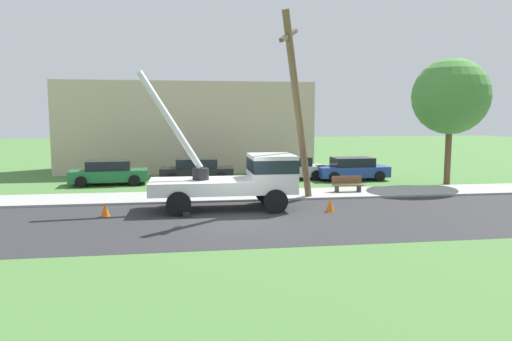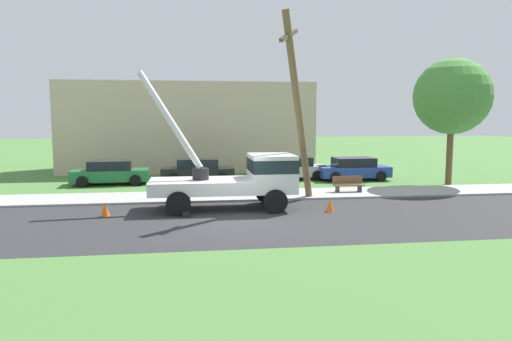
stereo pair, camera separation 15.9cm
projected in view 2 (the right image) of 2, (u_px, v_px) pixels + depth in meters
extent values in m
plane|color=#477538|center=(219.00, 179.00, 30.03)|extent=(120.00, 120.00, 0.00)
cube|color=#2B2B2D|center=(238.00, 220.00, 18.23)|extent=(80.00, 7.95, 0.01)
cube|color=#9E9E99|center=(227.00, 196.00, 23.64)|extent=(80.00, 3.06, 0.10)
cube|color=silver|center=(200.00, 186.00, 20.26)|extent=(4.31, 2.42, 0.55)
cube|color=silver|center=(272.00, 173.00, 20.62)|extent=(1.91, 2.41, 1.60)
cube|color=#19232D|center=(272.00, 165.00, 20.58)|extent=(1.93, 2.43, 0.56)
cylinder|color=black|center=(201.00, 174.00, 20.20)|extent=(0.70, 0.70, 0.50)
cylinder|color=silver|center=(170.00, 120.00, 20.40)|extent=(2.88, 1.67, 4.26)
cube|color=black|center=(186.00, 215.00, 18.85)|extent=(0.30, 0.30, 0.20)
cube|color=black|center=(187.00, 202.00, 21.71)|extent=(0.30, 0.30, 0.20)
cylinder|color=black|center=(275.00, 201.00, 19.55)|extent=(1.00, 0.30, 1.00)
cylinder|color=black|center=(266.00, 192.00, 21.91)|extent=(1.00, 0.30, 1.00)
cylinder|color=black|center=(178.00, 204.00, 19.01)|extent=(1.00, 0.30, 1.00)
cylinder|color=black|center=(180.00, 194.00, 21.37)|extent=(1.00, 0.30, 1.00)
cylinder|color=brown|center=(298.00, 112.00, 21.37)|extent=(2.25, 3.10, 8.52)
cube|color=brown|center=(289.00, 35.00, 19.91)|extent=(1.11, 1.53, 0.80)
cone|color=orange|center=(330.00, 205.00, 19.91)|extent=(0.36, 0.36, 0.56)
cone|color=orange|center=(105.00, 209.00, 19.00)|extent=(0.36, 0.36, 0.56)
cube|color=#1E6638|center=(110.00, 175.00, 27.81)|extent=(4.50, 2.06, 0.65)
cube|color=black|center=(110.00, 165.00, 27.74)|extent=(2.56, 1.80, 0.55)
cylinder|color=black|center=(135.00, 180.00, 27.25)|extent=(0.64, 0.22, 0.64)
cylinder|color=black|center=(137.00, 176.00, 29.00)|extent=(0.64, 0.22, 0.64)
cylinder|color=black|center=(82.00, 182.00, 26.67)|extent=(0.64, 0.22, 0.64)
cylinder|color=black|center=(87.00, 178.00, 28.42)|extent=(0.64, 0.22, 0.64)
cube|color=black|center=(198.00, 173.00, 29.03)|extent=(4.48, 2.00, 0.65)
cube|color=black|center=(198.00, 163.00, 28.96)|extent=(2.54, 1.77, 0.55)
cylinder|color=black|center=(222.00, 178.00, 28.30)|extent=(0.64, 0.22, 0.64)
cylinder|color=black|center=(221.00, 174.00, 30.08)|extent=(0.64, 0.22, 0.64)
cylinder|color=black|center=(173.00, 179.00, 28.03)|extent=(0.64, 0.22, 0.64)
cylinder|color=black|center=(175.00, 175.00, 29.81)|extent=(0.64, 0.22, 0.64)
cube|color=#B7B7BF|center=(291.00, 171.00, 30.03)|extent=(4.47, 1.97, 0.65)
cube|color=black|center=(291.00, 161.00, 29.96)|extent=(2.53, 1.75, 0.55)
cylinder|color=black|center=(317.00, 176.00, 29.43)|extent=(0.64, 0.22, 0.64)
cylinder|color=black|center=(309.00, 172.00, 31.19)|extent=(0.64, 0.22, 0.64)
cylinder|color=black|center=(272.00, 177.00, 28.91)|extent=(0.64, 0.22, 0.64)
cylinder|color=black|center=(266.00, 173.00, 30.67)|extent=(0.64, 0.22, 0.64)
cube|color=#263F99|center=(353.00, 171.00, 29.69)|extent=(4.41, 1.82, 0.65)
cube|color=black|center=(354.00, 162.00, 29.62)|extent=(2.47, 1.67, 0.55)
cylinder|color=black|center=(381.00, 176.00, 29.05)|extent=(0.64, 0.22, 0.64)
cylinder|color=black|center=(370.00, 173.00, 30.82)|extent=(0.64, 0.22, 0.64)
cylinder|color=black|center=(336.00, 177.00, 28.62)|extent=(0.64, 0.22, 0.64)
cylinder|color=black|center=(327.00, 174.00, 30.39)|extent=(0.64, 0.22, 0.64)
cube|color=brown|center=(349.00, 185.00, 24.48)|extent=(1.60, 0.44, 0.06)
cube|color=brown|center=(347.00, 180.00, 24.65)|extent=(1.60, 0.06, 0.40)
cube|color=#333338|center=(337.00, 190.00, 24.42)|extent=(0.10, 0.40, 0.45)
cube|color=#333338|center=(360.00, 189.00, 24.59)|extent=(0.10, 0.40, 0.45)
cylinder|color=brown|center=(450.00, 144.00, 27.56)|extent=(0.36, 0.36, 4.80)
sphere|color=#4C8C3D|center=(452.00, 96.00, 27.25)|extent=(4.39, 4.39, 4.39)
cube|color=#C6B293|center=(189.00, 127.00, 35.43)|extent=(18.00, 6.00, 6.40)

